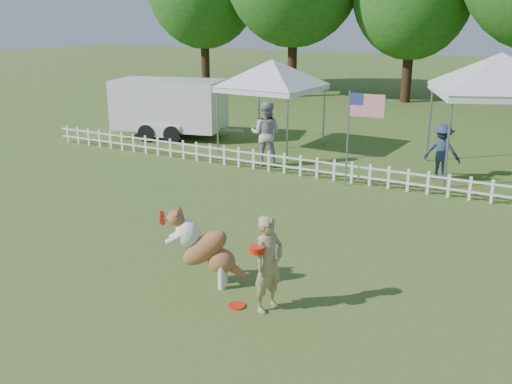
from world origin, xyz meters
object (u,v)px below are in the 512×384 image
Objects in this scene: cargo_trailer at (170,108)px; spectator_a at (266,134)px; canopy_tent_left at (272,106)px; handler at (269,264)px; dog at (206,248)px; flag_pole at (348,139)px; frisbee_on_turf at (237,306)px; canopy_tent_right at (495,117)px; spectator_b at (442,151)px.

spectator_a is (4.98, -1.90, -0.11)m from cargo_trailer.
canopy_tent_left reaches higher than cargo_trailer.
handler reaches higher than dog.
flag_pole is (-0.03, 6.58, 0.59)m from dog.
frisbee_on_turf is (0.82, -0.41, -0.64)m from dog.
spectator_a reaches higher than dog.
frisbee_on_turf is 7.15m from flag_pole.
spectator_a is (-5.98, -2.06, -0.69)m from canopy_tent_right.
flag_pole is at bearing -35.09° from canopy_tent_left.
frisbee_on_turf is 10.31m from canopy_tent_right.
handler is at bearing 104.52° from spectator_a.
spectator_b is at bearing 82.57° from frisbee_on_turf.
flag_pole reaches higher than spectator_a.
frisbee_on_turf is 0.09× the size of canopy_tent_left.
handler is 8.75m from spectator_a.
frisbee_on_turf is 13.12m from cargo_trailer.
canopy_tent_left is 0.60× the size of cargo_trailer.
handler is at bearing 21.17° from frisbee_on_turf.
canopy_tent_right is at bearing -174.98° from spectator_a.
cargo_trailer is 5.33m from spectator_a.
flag_pole is 2.84m from spectator_b.
dog is 6.61m from flag_pole.
canopy_tent_left reaches higher than frisbee_on_turf.
handler is 0.60× the size of flag_pole.
handler is at bearing 86.92° from spectator_b.
canopy_tent_left is 1.91× the size of spectator_b.
cargo_trailer is (-4.16, -0.06, -0.38)m from canopy_tent_left.
canopy_tent_left is 5.81m from spectator_b.
canopy_tent_right reaches higher than flag_pole.
cargo_trailer is at bearing -34.83° from spectator_a.
dog is 10.16m from canopy_tent_left.
canopy_tent_right is (3.09, 9.52, 0.99)m from dog.
spectator_b is (5.70, -0.90, -0.69)m from canopy_tent_left.
spectator_b is at bearing -19.39° from cargo_trailer.
frisbee_on_turf is 0.08× the size of canopy_tent_right.
handler is 0.46× the size of canopy_tent_right.
frisbee_on_turf is 0.05× the size of cargo_trailer.
dog is at bearing 78.40° from spectator_b.
dog is 0.40× the size of canopy_tent_right.
canopy_tent_left is (-4.54, 9.83, 1.43)m from frisbee_on_turf.
cargo_trailer is (-7.87, 9.36, 0.41)m from dog.
canopy_tent_left is (-5.00, 9.65, 0.69)m from handler.
spectator_b is at bearing 11.15° from handler.
canopy_tent_left is 1.51× the size of spectator_a.
canopy_tent_left is 0.88× the size of canopy_tent_right.
flag_pole reaches higher than frisbee_on_turf.
handler is 6.95m from flag_pole.
flag_pole is at bearing 26.69° from handler.
spectator_a is (-2.89, 7.46, 0.30)m from dog.
handler is 10.89m from canopy_tent_left.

